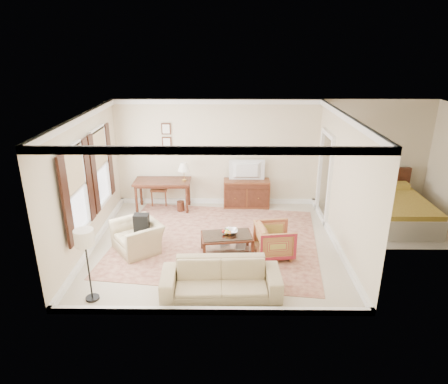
{
  "coord_description": "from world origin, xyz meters",
  "views": [
    {
      "loc": [
        0.28,
        -8.01,
        4.29
      ],
      "look_at": [
        0.2,
        0.3,
        1.15
      ],
      "focal_mm": 32.0,
      "sensor_mm": 36.0,
      "label": 1
    }
  ],
  "objects_px": {
    "coffee_table": "(227,239)",
    "striped_armchair": "(275,239)",
    "tv": "(247,164)",
    "writing_desk": "(163,184)",
    "sideboard": "(246,193)",
    "sofa": "(221,274)",
    "club_armchair": "(137,232)"
  },
  "relations": [
    {
      "from": "sideboard",
      "to": "striped_armchair",
      "type": "height_order",
      "value": "striped_armchair"
    },
    {
      "from": "club_armchair",
      "to": "sideboard",
      "type": "bearing_deg",
      "value": 99.28
    },
    {
      "from": "tv",
      "to": "club_armchair",
      "type": "height_order",
      "value": "tv"
    },
    {
      "from": "tv",
      "to": "coffee_table",
      "type": "xyz_separation_m",
      "value": [
        -0.53,
        -2.63,
        -0.88
      ]
    },
    {
      "from": "sideboard",
      "to": "coffee_table",
      "type": "xyz_separation_m",
      "value": [
        -0.53,
        -2.65,
        -0.04
      ]
    },
    {
      "from": "sideboard",
      "to": "tv",
      "type": "xyz_separation_m",
      "value": [
        0.0,
        -0.02,
        0.84
      ]
    },
    {
      "from": "writing_desk",
      "to": "sofa",
      "type": "height_order",
      "value": "sofa"
    },
    {
      "from": "sideboard",
      "to": "club_armchair",
      "type": "height_order",
      "value": "club_armchair"
    },
    {
      "from": "writing_desk",
      "to": "coffee_table",
      "type": "relative_size",
      "value": 1.31
    },
    {
      "from": "sofa",
      "to": "striped_armchair",
      "type": "bearing_deg",
      "value": 49.73
    },
    {
      "from": "striped_armchair",
      "to": "sideboard",
      "type": "bearing_deg",
      "value": 2.48
    },
    {
      "from": "writing_desk",
      "to": "sideboard",
      "type": "height_order",
      "value": "writing_desk"
    },
    {
      "from": "striped_armchair",
      "to": "sofa",
      "type": "xyz_separation_m",
      "value": [
        -1.11,
        -1.41,
        0.03
      ]
    },
    {
      "from": "writing_desk",
      "to": "sofa",
      "type": "distance_m",
      "value": 4.25
    },
    {
      "from": "tv",
      "to": "coffee_table",
      "type": "height_order",
      "value": "tv"
    },
    {
      "from": "sideboard",
      "to": "club_armchair",
      "type": "xyz_separation_m",
      "value": [
        -2.47,
        -2.51,
        0.06
      ]
    },
    {
      "from": "club_armchair",
      "to": "sofa",
      "type": "xyz_separation_m",
      "value": [
        1.83,
        -1.61,
        -0.02
      ]
    },
    {
      "from": "tv",
      "to": "writing_desk",
      "type": "bearing_deg",
      "value": 4.66
    },
    {
      "from": "coffee_table",
      "to": "sofa",
      "type": "distance_m",
      "value": 1.48
    },
    {
      "from": "coffee_table",
      "to": "sofa",
      "type": "xyz_separation_m",
      "value": [
        -0.1,
        -1.47,
        0.07
      ]
    },
    {
      "from": "coffee_table",
      "to": "striped_armchair",
      "type": "distance_m",
      "value": 1.01
    },
    {
      "from": "coffee_table",
      "to": "sofa",
      "type": "bearing_deg",
      "value": -93.82
    },
    {
      "from": "writing_desk",
      "to": "sofa",
      "type": "relative_size",
      "value": 0.7
    },
    {
      "from": "coffee_table",
      "to": "striped_armchair",
      "type": "relative_size",
      "value": 1.46
    },
    {
      "from": "writing_desk",
      "to": "tv",
      "type": "height_order",
      "value": "tv"
    },
    {
      "from": "coffee_table",
      "to": "sofa",
      "type": "relative_size",
      "value": 0.54
    },
    {
      "from": "coffee_table",
      "to": "striped_armchair",
      "type": "bearing_deg",
      "value": -3.55
    },
    {
      "from": "sideboard",
      "to": "writing_desk",
      "type": "bearing_deg",
      "value": -174.83
    },
    {
      "from": "tv",
      "to": "sofa",
      "type": "distance_m",
      "value": 4.23
    },
    {
      "from": "sofa",
      "to": "tv",
      "type": "bearing_deg",
      "value": 79.25
    },
    {
      "from": "writing_desk",
      "to": "sideboard",
      "type": "bearing_deg",
      "value": 5.17
    },
    {
      "from": "tv",
      "to": "striped_armchair",
      "type": "xyz_separation_m",
      "value": [
        0.48,
        -2.69,
        -0.83
      ]
    }
  ]
}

